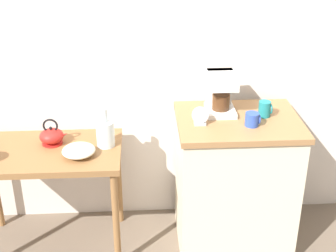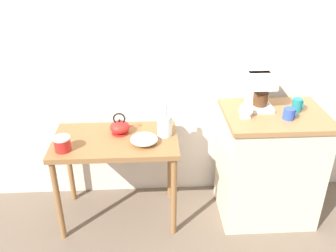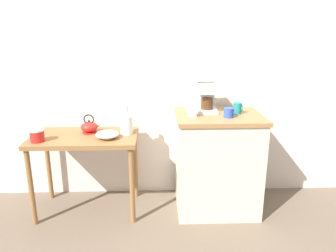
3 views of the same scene
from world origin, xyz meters
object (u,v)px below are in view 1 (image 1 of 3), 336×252
at_px(bowl_stoneware, 79,151).
at_px(mug_blue, 252,119).
at_px(glass_carafe_vase, 105,133).
at_px(coffee_maker, 221,91).
at_px(table_clock, 200,117).
at_px(mug_dark_teal, 265,109).
at_px(teakettle, 52,136).

relative_size(bowl_stoneware, mug_blue, 2.27).
bearing_deg(glass_carafe_vase, coffee_maker, 5.92).
xyz_separation_m(bowl_stoneware, table_clock, (0.74, 0.01, 0.20)).
bearing_deg(bowl_stoneware, mug_dark_teal, 5.24).
xyz_separation_m(teakettle, mug_blue, (1.23, -0.18, 0.17)).
height_order(teakettle, mug_dark_teal, mug_dark_teal).
xyz_separation_m(teakettle, table_clock, (0.92, -0.15, 0.18)).
bearing_deg(glass_carafe_vase, teakettle, 172.83).
bearing_deg(glass_carafe_vase, mug_dark_teal, -0.90).
bearing_deg(mug_dark_teal, coffee_maker, 161.17).
bearing_deg(mug_blue, teakettle, 171.46).
bearing_deg(table_clock, mug_dark_teal, 12.72).
height_order(bowl_stoneware, mug_dark_teal, mug_dark_teal).
relative_size(coffee_maker, table_clock, 2.29).
relative_size(bowl_stoneware, coffee_maker, 0.78).
bearing_deg(bowl_stoneware, mug_blue, -1.12).
distance_m(glass_carafe_vase, coffee_maker, 0.77).
height_order(coffee_maker, table_clock, coffee_maker).
distance_m(mug_blue, table_clock, 0.31).
bearing_deg(table_clock, coffee_maker, 51.21).
distance_m(mug_dark_teal, table_clock, 0.43).
relative_size(glass_carafe_vase, coffee_maker, 0.98).
distance_m(glass_carafe_vase, mug_blue, 0.91).
bearing_deg(coffee_maker, teakettle, -178.26).
bearing_deg(mug_blue, bowl_stoneware, 178.88).
distance_m(mug_dark_teal, mug_blue, 0.16).
bearing_deg(teakettle, coffee_maker, 1.74).
xyz_separation_m(teakettle, mug_dark_teal, (1.34, -0.06, 0.18)).
relative_size(teakettle, mug_blue, 2.08).
distance_m(bowl_stoneware, mug_dark_teal, 1.17).
bearing_deg(coffee_maker, mug_blue, -53.38).
bearing_deg(glass_carafe_vase, mug_blue, -9.07).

